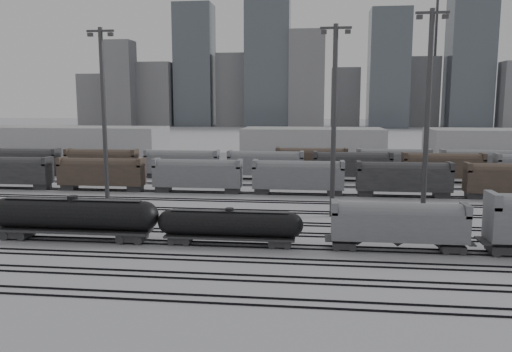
# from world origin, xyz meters

# --- Properties ---
(ground) EXTENTS (900.00, 900.00, 0.00)m
(ground) POSITION_xyz_m (0.00, 0.00, 0.00)
(ground) COLOR silver
(ground) RESTS_ON ground
(tracks) EXTENTS (220.00, 71.50, 0.16)m
(tracks) POSITION_xyz_m (0.00, 17.50, 0.08)
(tracks) COLOR black
(tracks) RESTS_ON ground
(tank_car_a) EXTENTS (19.26, 3.21, 4.76)m
(tank_car_a) POSITION_xyz_m (-15.57, 1.00, 2.75)
(tank_car_a) COLOR #262629
(tank_car_a) RESTS_ON ground
(tank_car_b) EXTENTS (15.58, 2.60, 3.85)m
(tank_car_b) POSITION_xyz_m (1.82, 1.00, 2.23)
(tank_car_b) COLOR #262629
(tank_car_b) RESTS_ON ground
(hopper_car_a) EXTENTS (13.60, 2.70, 4.86)m
(hopper_car_a) POSITION_xyz_m (19.25, 1.00, 3.01)
(hopper_car_a) COLOR #262629
(hopper_car_a) RESTS_ON ground
(light_mast_b) EXTENTS (4.17, 0.67, 26.09)m
(light_mast_b) POSITION_xyz_m (-21.05, 22.67, 13.84)
(light_mast_b) COLOR #3A3A3D
(light_mast_b) RESTS_ON ground
(light_mast_c) EXTENTS (4.00, 0.64, 24.97)m
(light_mast_c) POSITION_xyz_m (13.07, 16.15, 13.25)
(light_mast_c) COLOR #3A3A3D
(light_mast_c) RESTS_ON ground
(light_mast_d) EXTENTS (4.38, 0.70, 27.39)m
(light_mast_d) POSITION_xyz_m (25.78, 20.53, 14.53)
(light_mast_d) COLOR #3A3A3D
(light_mast_d) RESTS_ON ground
(bg_string_near) EXTENTS (151.00, 3.00, 5.60)m
(bg_string_near) POSITION_xyz_m (8.00, 32.00, 2.80)
(bg_string_near) COLOR slate
(bg_string_near) RESTS_ON ground
(bg_string_mid) EXTENTS (151.00, 3.00, 5.60)m
(bg_string_mid) POSITION_xyz_m (18.00, 48.00, 2.80)
(bg_string_mid) COLOR #262629
(bg_string_mid) RESTS_ON ground
(bg_string_far) EXTENTS (66.00, 3.00, 5.60)m
(bg_string_far) POSITION_xyz_m (35.50, 56.00, 2.80)
(bg_string_far) COLOR brown
(bg_string_far) RESTS_ON ground
(warehouse_left) EXTENTS (50.00, 18.00, 8.00)m
(warehouse_left) POSITION_xyz_m (-60.00, 95.00, 4.00)
(warehouse_left) COLOR #AAAAAD
(warehouse_left) RESTS_ON ground
(warehouse_mid) EXTENTS (40.00, 18.00, 8.00)m
(warehouse_mid) POSITION_xyz_m (10.00, 95.00, 4.00)
(warehouse_mid) COLOR #AAAAAD
(warehouse_mid) RESTS_ON ground
(warehouse_right) EXTENTS (35.00, 18.00, 8.00)m
(warehouse_right) POSITION_xyz_m (60.00, 95.00, 4.00)
(warehouse_right) COLOR #AAAAAD
(warehouse_right) RESTS_ON ground
(skyline) EXTENTS (316.00, 22.40, 95.00)m
(skyline) POSITION_xyz_m (10.84, 280.00, 34.73)
(skyline) COLOR gray
(skyline) RESTS_ON ground
(crane_left) EXTENTS (42.00, 1.80, 100.00)m
(crane_left) POSITION_xyz_m (-28.74, 305.00, 57.39)
(crane_left) COLOR #3A3A3D
(crane_left) RESTS_ON ground
(crane_right) EXTENTS (42.00, 1.80, 100.00)m
(crane_right) POSITION_xyz_m (91.26, 305.00, 57.39)
(crane_right) COLOR #3A3A3D
(crane_right) RESTS_ON ground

